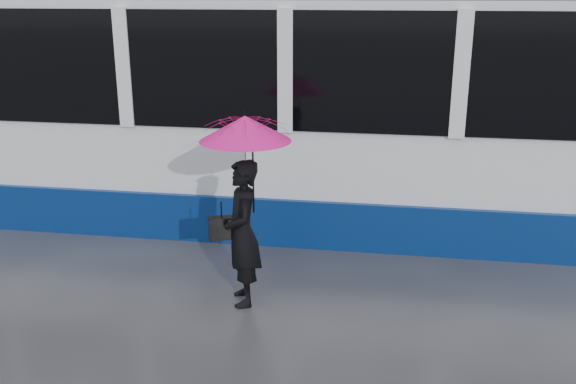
# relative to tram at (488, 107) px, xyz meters

# --- Properties ---
(ground) EXTENTS (90.00, 90.00, 0.00)m
(ground) POSITION_rel_tram_xyz_m (-2.14, -2.50, -1.64)
(ground) COLOR #28292D
(ground) RESTS_ON ground
(rails) EXTENTS (34.00, 1.51, 0.02)m
(rails) POSITION_rel_tram_xyz_m (-2.14, -0.00, -1.63)
(rails) COLOR #3F3D38
(rails) RESTS_ON ground
(tram) EXTENTS (26.00, 2.56, 3.35)m
(tram) POSITION_rel_tram_xyz_m (0.00, 0.00, 0.00)
(tram) COLOR white
(tram) RESTS_ON ground
(woman) EXTENTS (0.53, 0.65, 1.53)m
(woman) POSITION_rel_tram_xyz_m (-2.68, -2.79, -0.87)
(woman) COLOR black
(woman) RESTS_ON ground
(umbrella) EXTENTS (1.15, 1.15, 1.03)m
(umbrella) POSITION_rel_tram_xyz_m (-2.63, -2.79, 0.04)
(umbrella) COLOR #DD1260
(umbrella) RESTS_ON ground
(handbag) EXTENTS (0.30, 0.20, 0.42)m
(handbag) POSITION_rel_tram_xyz_m (-2.90, -2.77, -0.84)
(handbag) COLOR black
(handbag) RESTS_ON ground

